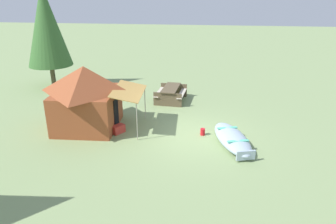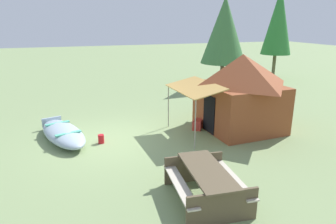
{
  "view_description": "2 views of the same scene",
  "coord_description": "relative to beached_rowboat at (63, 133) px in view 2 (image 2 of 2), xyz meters",
  "views": [
    {
      "loc": [
        -11.97,
        -0.48,
        5.75
      ],
      "look_at": [
        -0.69,
        0.88,
        1.26
      ],
      "focal_mm": 34.25,
      "sensor_mm": 36.0,
      "label": 1
    },
    {
      "loc": [
        9.35,
        -1.37,
        3.8
      ],
      "look_at": [
        -0.01,
        1.86,
        0.79
      ],
      "focal_mm": 32.2,
      "sensor_mm": 36.0,
      "label": 2
    }
  ],
  "objects": [
    {
      "name": "cooler_box",
      "position": [
        0.47,
        4.66,
        -0.07
      ],
      "size": [
        0.62,
        0.56,
        0.34
      ],
      "primitive_type": "cube",
      "rotation": [
        0.0,
        0.0,
        2.54
      ],
      "color": "#BB352B",
      "rests_on": "ground_plane"
    },
    {
      "name": "canvas_cabin_tent",
      "position": [
        0.91,
        6.1,
        1.17
      ],
      "size": [
        2.95,
        3.87,
        2.71
      ],
      "color": "brown",
      "rests_on": "ground_plane"
    },
    {
      "name": "beached_rowboat",
      "position": [
        0.0,
        0.0,
        0.0
      ],
      "size": [
        3.16,
        1.85,
        0.46
      ],
      "color": "#9BAFBF",
      "rests_on": "ground_plane"
    },
    {
      "name": "pine_tree_back_right",
      "position": [
        -6.89,
        13.59,
        3.55
      ],
      "size": [
        1.93,
        1.93,
        5.94
      ],
      "color": "brown",
      "rests_on": "ground_plane"
    },
    {
      "name": "picnic_table",
      "position": [
        4.73,
        2.93,
        0.24
      ],
      "size": [
        2.02,
        1.62,
        0.75
      ],
      "color": "brown",
      "rests_on": "ground_plane"
    },
    {
      "name": "ground_plane",
      "position": [
        0.6,
        1.62,
        -0.24
      ],
      "size": [
        80.0,
        80.0,
        0.0
      ],
      "primitive_type": "plane",
      "color": "#7E9560"
    },
    {
      "name": "fuel_can",
      "position": [
        0.69,
        1.15,
        -0.1
      ],
      "size": [
        0.21,
        0.21,
        0.28
      ],
      "primitive_type": "cylinder",
      "rotation": [
        0.0,
        0.0,
        3.22
      ],
      "color": "red",
      "rests_on": "ground_plane"
    },
    {
      "name": "pine_tree_far_center",
      "position": [
        -6.13,
        9.25,
        3.04
      ],
      "size": [
        2.66,
        2.66,
        5.2
      ],
      "color": "brown",
      "rests_on": "ground_plane"
    }
  ]
}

